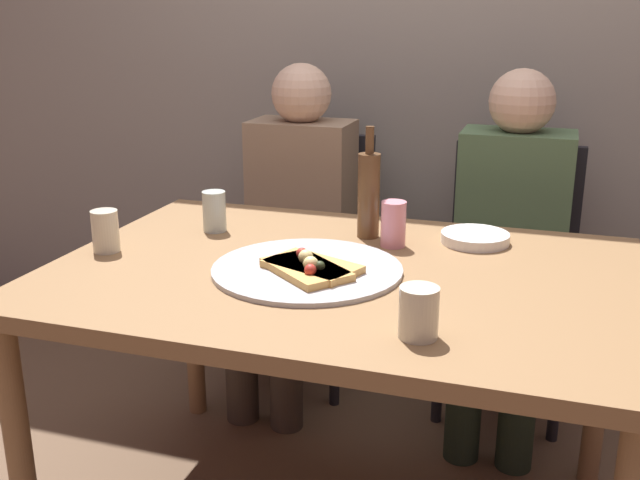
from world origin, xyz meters
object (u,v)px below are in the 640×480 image
object	(u,v)px
tumbler_near	(214,211)
soda_can	(393,224)
wine_bottle	(369,194)
guest_in_beanie	(510,237)
chair_left	(308,240)
guest_in_sweater	(294,218)
pizza_tray	(307,269)
pizza_slice_last	(307,269)
plate_stack	(475,238)
wine_glass	(105,231)
pizza_slice_extra	(312,265)
tumbler_far	(419,312)
dining_table	(342,299)
chair_right	(510,260)

from	to	relation	value
tumbler_near	soda_can	bearing A→B (deg)	2.16
wine_bottle	guest_in_beanie	distance (m)	0.63
wine_bottle	chair_left	bearing A→B (deg)	122.30
guest_in_beanie	guest_in_sweater	bearing A→B (deg)	0.00
pizza_tray	pizza_slice_last	distance (m)	0.05
plate_stack	pizza_slice_last	bearing A→B (deg)	-130.75
wine_glass	plate_stack	size ratio (longest dim) A/B	0.60
pizza_slice_last	soda_can	world-z (taller)	soda_can
pizza_slice_extra	tumbler_far	xyz separation A→B (m)	(0.31, -0.27, 0.03)
pizza_tray	wine_bottle	distance (m)	0.35
wine_bottle	plate_stack	world-z (taller)	wine_bottle
dining_table	guest_in_sweater	world-z (taller)	guest_in_sweater
soda_can	chair_left	size ratio (longest dim) A/B	0.14
tumbler_far	wine_glass	xyz separation A→B (m)	(-0.87, 0.27, 0.00)
wine_glass	plate_stack	xyz separation A→B (m)	(0.90, 0.37, -0.04)
tumbler_near	chair_left	world-z (taller)	chair_left
chair_right	guest_in_beanie	size ratio (longest dim) A/B	0.77
tumbler_far	guest_in_beanie	world-z (taller)	guest_in_beanie
soda_can	plate_stack	distance (m)	0.23
pizza_slice_last	chair_right	world-z (taller)	chair_right
dining_table	pizza_slice_last	bearing A→B (deg)	-125.80
tumbler_far	pizza_tray	bearing A→B (deg)	138.76
pizza_slice_extra	guest_in_beanie	distance (m)	0.91
wine_glass	soda_can	bearing A→B (deg)	21.43
pizza_slice_extra	wine_glass	distance (m)	0.56
pizza_slice_extra	guest_in_sweater	bearing A→B (deg)	112.83
pizza_tray	plate_stack	world-z (taller)	plate_stack
tumbler_near	guest_in_beanie	world-z (taller)	guest_in_beanie
wine_glass	chair_right	bearing A→B (deg)	44.34
chair_left	plate_stack	bearing A→B (deg)	139.45
guest_in_beanie	plate_stack	bearing A→B (deg)	81.04
guest_in_beanie	pizza_slice_extra	bearing A→B (deg)	63.03
dining_table	wine_glass	size ratio (longest dim) A/B	12.91
dining_table	pizza_slice_extra	bearing A→B (deg)	-134.22
tumbler_near	pizza_slice_extra	bearing A→B (deg)	-34.42
soda_can	wine_glass	bearing A→B (deg)	-158.57
plate_stack	guest_in_sweater	size ratio (longest dim) A/B	0.16
dining_table	wine_glass	bearing A→B (deg)	-174.80
dining_table	soda_can	xyz separation A→B (m)	(0.08, 0.22, 0.14)
tumbler_far	chair_left	xyz separation A→B (m)	(-0.64, 1.22, -0.28)
pizza_slice_last	guest_in_beanie	distance (m)	0.93
tumbler_far	chair_right	distance (m)	1.25
dining_table	wine_bottle	xyz separation A→B (m)	(-0.01, 0.28, 0.20)
tumbler_far	plate_stack	xyz separation A→B (m)	(0.03, 0.64, -0.04)
tumbler_far	guest_in_sweater	world-z (taller)	guest_in_sweater
plate_stack	guest_in_sweater	bearing A→B (deg)	147.72
pizza_tray	chair_left	bearing A→B (deg)	108.90
dining_table	soda_can	bearing A→B (deg)	70.53
pizza_slice_last	wine_bottle	xyz separation A→B (m)	(0.05, 0.36, 0.10)
plate_stack	tumbler_near	bearing A→B (deg)	-170.89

